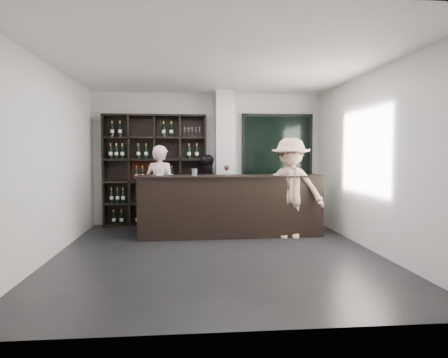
{
  "coord_description": "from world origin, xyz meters",
  "views": [
    {
      "loc": [
        -0.46,
        -6.14,
        1.57
      ],
      "look_at": [
        0.21,
        1.1,
        1.1
      ],
      "focal_mm": 32.0,
      "sensor_mm": 36.0,
      "label": 1
    }
  ],
  "objects": [
    {
      "name": "napkin_stack",
      "position": [
        1.25,
        1.34,
        1.17
      ],
      "size": [
        0.16,
        0.16,
        0.02
      ],
      "primitive_type": "cube",
      "rotation": [
        0.0,
        0.0,
        0.37
      ],
      "color": "white",
      "rests_on": "tasting_counter"
    },
    {
      "name": "card_stand",
      "position": [
        -0.97,
        1.34,
        1.23
      ],
      "size": [
        0.11,
        0.07,
        0.15
      ],
      "primitive_type": "cube",
      "rotation": [
        0.0,
        0.0,
        -0.29
      ],
      "color": "white",
      "rests_on": "tasting_counter"
    },
    {
      "name": "customer",
      "position": [
        1.44,
        1.05,
        0.93
      ],
      "size": [
        1.33,
        0.97,
        1.85
      ],
      "primitive_type": "imported",
      "rotation": [
        0.0,
        0.0,
        -0.26
      ],
      "color": "tan",
      "rests_on": "floor"
    },
    {
      "name": "wine_shelf",
      "position": [
        -1.15,
        2.57,
        1.2
      ],
      "size": [
        2.2,
        0.35,
        2.4
      ],
      "primitive_type": null,
      "color": "black",
      "rests_on": "floor"
    },
    {
      "name": "structural_column",
      "position": [
        0.35,
        2.47,
        1.45
      ],
      "size": [
        0.4,
        0.4,
        2.9
      ],
      "primitive_type": "cube",
      "color": "silver",
      "rests_on": "floor"
    },
    {
      "name": "floor",
      "position": [
        0.0,
        0.0,
        -0.01
      ],
      "size": [
        5.0,
        5.5,
        0.01
      ],
      "primitive_type": "cube",
      "color": "black",
      "rests_on": "ground"
    },
    {
      "name": "wine_glass",
      "position": [
        0.28,
        1.35,
        1.27
      ],
      "size": [
        0.1,
        0.1,
        0.22
      ],
      "primitive_type": null,
      "rotation": [
        0.0,
        0.0,
        -0.07
      ],
      "color": "white",
      "rests_on": "tasting_counter"
    },
    {
      "name": "tasting_counter",
      "position": [
        0.35,
        1.33,
        0.58
      ],
      "size": [
        3.51,
        0.72,
        1.16
      ],
      "rotation": [
        0.0,
        0.0,
        0.02
      ],
      "color": "black",
      "rests_on": "floor"
    },
    {
      "name": "taster_black",
      "position": [
        -0.1,
        2.08,
        0.77
      ],
      "size": [
        0.78,
        0.63,
        1.54
      ],
      "primitive_type": "imported",
      "rotation": [
        0.0,
        0.0,
        3.08
      ],
      "color": "black",
      "rests_on": "floor"
    },
    {
      "name": "taster_pink",
      "position": [
        -1.0,
        1.85,
        0.87
      ],
      "size": [
        0.74,
        0.62,
        1.73
      ],
      "primitive_type": "imported",
      "rotation": [
        0.0,
        0.0,
        2.76
      ],
      "color": "beige",
      "rests_on": "floor"
    },
    {
      "name": "glass_panel",
      "position": [
        1.55,
        2.69,
        1.4
      ],
      "size": [
        1.6,
        0.08,
        2.1
      ],
      "color": "black",
      "rests_on": "floor"
    },
    {
      "name": "spit_cup",
      "position": [
        -0.33,
        1.23,
        1.22
      ],
      "size": [
        0.1,
        0.1,
        0.13
      ],
      "primitive_type": "cylinder",
      "rotation": [
        0.0,
        0.0,
        0.04
      ],
      "color": "#9CAFC4",
      "rests_on": "tasting_counter"
    }
  ]
}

